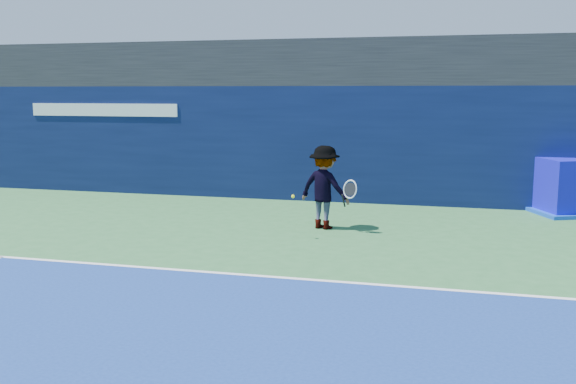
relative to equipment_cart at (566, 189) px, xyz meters
name	(u,v)px	position (x,y,z in m)	size (l,w,h in m)	color
ground	(206,353)	(-5.18, -9.75, -0.60)	(80.00, 80.00, 0.00)	#2F6836
baseline	(278,277)	(-5.18, -6.75, -0.59)	(24.00, 0.10, 0.01)	white
stadium_band	(360,64)	(-5.18, 1.75, 3.00)	(36.00, 3.00, 1.20)	black
back_wall_assembly	(353,144)	(-5.18, 0.75, 0.90)	(36.00, 1.03, 3.00)	#0A1338
equipment_cart	(566,189)	(0.00, 0.00, 0.00)	(1.80, 1.80, 1.31)	#110DBC
tennis_player	(324,187)	(-5.20, -2.98, 0.28)	(1.39, 0.99, 1.75)	white
tennis_ball	(293,196)	(-5.60, -4.10, 0.25)	(0.07, 0.07, 0.07)	yellow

